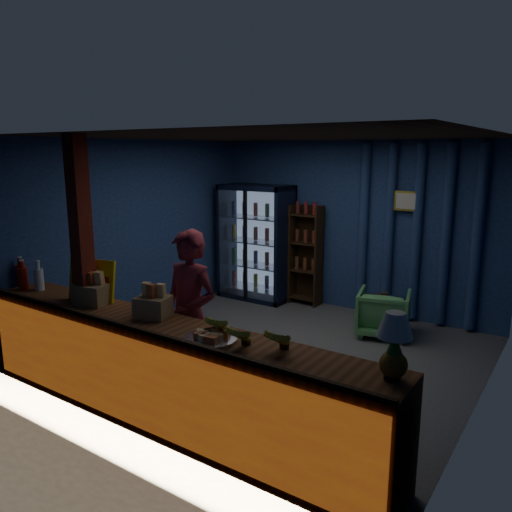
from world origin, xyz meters
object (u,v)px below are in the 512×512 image
(shopkeeper, at_px, (190,316))
(table_lamp, at_px, (395,327))
(pastry_tray, at_px, (210,337))
(green_chair, at_px, (383,313))

(shopkeeper, relative_size, table_lamp, 3.64)
(pastry_tray, distance_m, table_lamp, 1.50)
(pastry_tray, height_order, table_lamp, table_lamp)
(shopkeeper, xyz_separation_m, pastry_tray, (0.72, -0.56, 0.12))
(shopkeeper, bearing_deg, table_lamp, -11.57)
(pastry_tray, bearing_deg, shopkeeper, 141.97)
(pastry_tray, bearing_deg, table_lamp, 5.03)
(green_chair, bearing_deg, table_lamp, 96.10)
(pastry_tray, bearing_deg, green_chair, 85.54)
(shopkeeper, distance_m, green_chair, 2.98)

